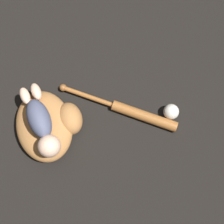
{
  "coord_description": "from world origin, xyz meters",
  "views": [
    {
      "loc": [
        0.45,
        0.26,
        1.36
      ],
      "look_at": [
        0.02,
        0.33,
        0.08
      ],
      "focal_mm": 50.0,
      "sensor_mm": 36.0,
      "label": 1
    }
  ],
  "objects_px": {
    "baseball_glove": "(49,124)",
    "baby_figure": "(41,124)",
    "baseball_bat": "(133,112)",
    "baseball": "(171,112)"
  },
  "relations": [
    {
      "from": "baby_figure",
      "to": "baseball_bat",
      "type": "height_order",
      "value": "baby_figure"
    },
    {
      "from": "baseball_glove",
      "to": "baby_figure",
      "type": "xyz_separation_m",
      "value": [
        0.02,
        -0.01,
        0.1
      ]
    },
    {
      "from": "baby_figure",
      "to": "baseball_bat",
      "type": "distance_m",
      "value": 0.41
    },
    {
      "from": "baby_figure",
      "to": "baseball",
      "type": "distance_m",
      "value": 0.57
    },
    {
      "from": "baseball_glove",
      "to": "baby_figure",
      "type": "bearing_deg",
      "value": -28.79
    },
    {
      "from": "baseball_glove",
      "to": "baby_figure",
      "type": "relative_size",
      "value": 1.05
    },
    {
      "from": "baseball_glove",
      "to": "baby_figure",
      "type": "height_order",
      "value": "baby_figure"
    },
    {
      "from": "baby_figure",
      "to": "baseball",
      "type": "xyz_separation_m",
      "value": [
        -0.01,
        0.56,
        -0.12
      ]
    },
    {
      "from": "baby_figure",
      "to": "baseball_bat",
      "type": "bearing_deg",
      "value": 95.14
    },
    {
      "from": "baby_figure",
      "to": "baseball",
      "type": "height_order",
      "value": "baby_figure"
    }
  ]
}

